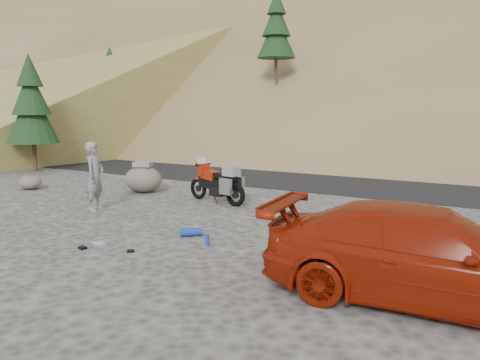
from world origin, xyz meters
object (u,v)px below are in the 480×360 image
(motorcycle, at_px, (219,184))
(man, at_px, (97,210))
(red_car, at_px, (426,301))
(boulder, at_px, (143,179))

(motorcycle, relative_size, man, 1.19)
(red_car, distance_m, boulder, 10.56)
(red_car, bearing_deg, motorcycle, 50.22)
(man, bearing_deg, red_car, -121.43)
(boulder, bearing_deg, motorcycle, -4.97)
(motorcycle, height_order, man, motorcycle)
(man, height_order, boulder, boulder)
(man, distance_m, boulder, 2.92)
(motorcycle, height_order, red_car, motorcycle)
(man, height_order, red_car, man)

